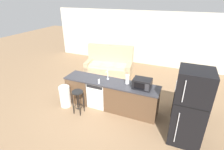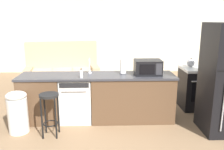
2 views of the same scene
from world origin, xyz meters
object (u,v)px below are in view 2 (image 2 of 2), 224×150
Objects in this scene: microwave at (148,67)px; kettle at (191,63)px; bar_stool at (50,106)px; paper_towel_roll at (123,67)px; soap_bottle at (81,74)px; dishwasher at (77,99)px; couch at (63,73)px; stove_range at (199,88)px; trash_bin at (18,112)px.

microwave is 2.44× the size of kettle.
paper_towel_roll is at bearing 29.38° from bar_stool.
dishwasher is at bearing 119.74° from soap_bottle.
paper_towel_roll is at bearing 21.19° from soap_bottle.
bar_stool is at bearing -159.85° from microwave.
stove_range is at bearing -28.30° from couch.
bar_stool is at bearing -158.25° from stove_range.
couch is (-0.28, 2.94, -0.14)m from bar_stool.
soap_bottle is 0.08× the size of couch.
couch is at bearing 152.30° from kettle.
dishwasher is 2.66m from stove_range.
soap_bottle is at bearing -158.81° from paper_towel_roll.
kettle is at bearing 15.58° from dishwasher.
dishwasher reaches higher than trash_bin.
kettle is (-0.17, 0.13, 0.53)m from stove_range.
soap_bottle reaches higher than dishwasher.
paper_towel_roll is (0.90, 0.08, 0.62)m from dishwasher.
soap_bottle is at bearing -72.85° from couch.
paper_towel_roll reaches higher than microwave.
stove_range is 0.42× the size of couch.
kettle is at bearing 141.81° from stove_range.
paper_towel_roll is 0.83m from soap_bottle.
kettle reaches higher than trash_bin.
stove_range is 5.11× the size of soap_bottle.
dishwasher is 1.14× the size of trash_bin.
trash_bin is (-3.39, -1.17, -0.61)m from kettle.
kettle is at bearing -27.70° from couch.
dishwasher is 2.98× the size of paper_towel_roll.
bar_stool is (-1.27, -0.71, -0.50)m from paper_towel_roll.
dishwasher is 0.75m from bar_stool.
stove_range is 1.22× the size of trash_bin.
paper_towel_roll reaches higher than trash_bin.
stove_range is at bearing 11.91° from dishwasher.
stove_range is at bearing 21.75° from bar_stool.
soap_bottle is 2.48m from kettle.
dishwasher is 1.09m from paper_towel_roll.
paper_towel_roll is 2.05m from trash_bin.
microwave is 3.12m from couch.
stove_range is at bearing 15.46° from paper_towel_roll.
kettle is 0.28× the size of trash_bin.
soap_bottle is (-2.47, -0.77, 0.52)m from stove_range.
kettle is at bearing 18.96° from trash_bin.
paper_towel_roll is 0.38× the size of trash_bin.
bar_stool is (-0.37, -0.64, 0.11)m from dishwasher.
microwave is 2.46m from trash_bin.
paper_towel_roll reaches higher than stove_range.
kettle reaches higher than soap_bottle.
soap_bottle is at bearing 13.76° from trash_bin.
paper_towel_roll is at bearing 4.95° from dishwasher.
trash_bin is (-2.32, -0.49, -0.66)m from microwave.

